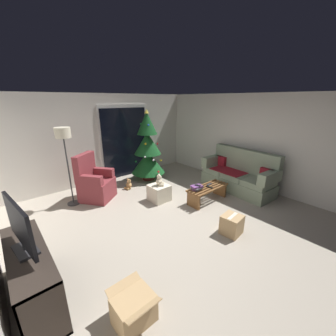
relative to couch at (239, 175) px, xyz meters
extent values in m
plane|color=#9E9384|center=(-2.32, -0.01, -0.40)|extent=(7.00, 7.00, 0.00)
cube|color=silver|center=(-2.32, 3.05, 0.85)|extent=(5.72, 0.12, 2.50)
cube|color=silver|center=(0.54, -0.01, 0.85)|extent=(0.12, 6.00, 2.50)
cube|color=silver|center=(-1.70, 2.97, 0.70)|extent=(1.60, 0.02, 2.20)
cube|color=black|center=(-1.70, 2.96, 0.65)|extent=(1.50, 0.02, 2.10)
cube|color=gray|center=(-0.07, 0.00, -0.23)|extent=(0.90, 1.95, 0.34)
cube|color=gray|center=(-0.13, -0.61, 0.01)|extent=(0.72, 0.65, 0.14)
cube|color=gray|center=(-0.09, 0.00, 0.01)|extent=(0.72, 0.65, 0.14)
cube|color=gray|center=(-0.04, 0.62, 0.01)|extent=(0.72, 0.65, 0.14)
cube|color=gray|center=(0.23, -0.02, 0.38)|extent=(0.34, 1.91, 0.60)
cube|color=gray|center=(-0.13, -0.86, 0.22)|extent=(0.77, 0.26, 0.28)
cube|color=gray|center=(0.00, 0.87, 0.22)|extent=(0.77, 0.26, 0.28)
cube|color=maroon|center=(-0.09, 0.26, 0.09)|extent=(0.66, 0.94, 0.02)
cube|color=maroon|center=(0.04, -0.71, 0.22)|extent=(0.14, 0.33, 0.28)
cube|color=maroon|center=(0.14, 0.69, 0.22)|extent=(0.14, 0.33, 0.28)
cube|color=brown|center=(-1.18, -0.08, -0.05)|extent=(1.10, 0.05, 0.04)
cube|color=brown|center=(-1.18, 0.01, -0.05)|extent=(1.10, 0.05, 0.04)
cube|color=brown|center=(-1.18, 0.09, -0.05)|extent=(1.10, 0.05, 0.04)
cube|color=brown|center=(-1.18, 0.18, -0.05)|extent=(1.10, 0.05, 0.04)
cube|color=brown|center=(-1.18, 0.27, -0.05)|extent=(1.10, 0.05, 0.04)
cube|color=brown|center=(-1.67, 0.09, -0.23)|extent=(0.05, 0.36, 0.33)
cube|color=brown|center=(-0.69, 0.09, -0.23)|extent=(0.05, 0.36, 0.33)
cube|color=black|center=(-1.19, 0.04, -0.02)|extent=(0.06, 0.16, 0.02)
cube|color=#333338|center=(-1.06, 0.15, -0.02)|extent=(0.16, 0.05, 0.02)
cube|color=#6B3D7A|center=(-1.49, 0.17, -0.02)|extent=(0.26, 0.19, 0.02)
cube|color=#4C4C51|center=(-1.50, 0.15, 0.01)|extent=(0.22, 0.20, 0.04)
cube|color=#6B3D7A|center=(-1.50, 0.16, 0.05)|extent=(0.28, 0.22, 0.04)
cube|color=black|center=(-1.49, 0.14, 0.07)|extent=(0.10, 0.16, 0.01)
cylinder|color=#4C1E19|center=(-1.40, 2.20, -0.35)|extent=(0.36, 0.36, 0.10)
cylinder|color=brown|center=(-1.40, 2.20, -0.24)|extent=(0.08, 0.08, 0.12)
cone|color=#14471E|center=(-1.40, 2.20, 0.14)|extent=(1.00, 1.00, 0.64)
cone|color=#14471E|center=(-1.40, 2.20, 0.72)|extent=(0.79, 0.79, 0.64)
cone|color=#14471E|center=(-1.40, 2.20, 1.30)|extent=(0.59, 0.59, 0.64)
sphere|color=#1E8C33|center=(-1.53, 2.31, 1.27)|extent=(0.06, 0.06, 0.06)
sphere|color=red|center=(-1.39, 1.72, -0.04)|extent=(0.06, 0.06, 0.06)
sphere|color=white|center=(-1.68, 1.95, 0.41)|extent=(0.06, 0.06, 0.06)
sphere|color=#1E8C33|center=(-1.57, 2.62, 0.10)|extent=(0.06, 0.06, 0.06)
sphere|color=blue|center=(-1.30, 2.44, 0.89)|extent=(0.06, 0.06, 0.06)
sphere|color=blue|center=(-1.45, 2.00, 1.09)|extent=(0.06, 0.06, 0.06)
sphere|color=red|center=(-1.11, 2.11, 0.68)|extent=(0.06, 0.06, 0.06)
sphere|color=white|center=(-1.49, 1.81, 0.30)|extent=(0.06, 0.06, 0.06)
sphere|color=blue|center=(-1.46, 2.05, 1.26)|extent=(0.06, 0.06, 0.06)
sphere|color=gold|center=(-1.61, 2.00, 0.76)|extent=(0.06, 0.06, 0.06)
sphere|color=gold|center=(-0.96, 2.13, 0.12)|extent=(0.06, 0.06, 0.06)
cone|color=#EAD14C|center=(-1.40, 2.20, 1.63)|extent=(0.14, 0.14, 0.12)
cube|color=maroon|center=(-3.12, 1.92, -0.24)|extent=(0.95, 0.95, 0.31)
cube|color=maroon|center=(-3.12, 1.92, 0.00)|extent=(0.95, 0.95, 0.18)
cube|color=maroon|center=(-3.29, 2.14, 0.41)|extent=(0.64, 0.54, 0.64)
cube|color=maroon|center=(-2.89, 2.08, 0.20)|extent=(0.46, 0.55, 0.22)
cube|color=maroon|center=(-3.34, 1.74, 0.20)|extent=(0.46, 0.55, 0.22)
cylinder|color=#2D2D30|center=(-3.67, 2.05, -0.39)|extent=(0.28, 0.28, 0.02)
cylinder|color=#2D2D30|center=(-3.67, 2.05, 0.40)|extent=(0.03, 0.03, 1.55)
cylinder|color=beige|center=(-3.67, 2.05, 1.27)|extent=(0.32, 0.32, 0.22)
cube|color=black|center=(-4.82, -0.22, -0.38)|extent=(0.40, 1.40, 0.04)
cube|color=black|center=(-4.82, -0.22, 0.30)|extent=(0.40, 1.40, 0.04)
cube|color=black|center=(-5.01, -0.22, -0.04)|extent=(0.02, 1.40, 0.72)
cube|color=black|center=(-4.82, -0.90, -0.04)|extent=(0.40, 0.04, 0.72)
cube|color=black|center=(-4.82, 0.46, -0.04)|extent=(0.40, 0.04, 0.72)
cube|color=black|center=(-4.82, -0.22, -0.04)|extent=(0.40, 0.04, 0.68)
cube|color=black|center=(-4.82, -0.22, -0.04)|extent=(0.40, 1.33, 0.04)
cube|color=#A32D28|center=(-4.82, -0.82, -0.22)|extent=(0.30, 0.04, 0.28)
cube|color=#285684|center=(-4.82, -0.77, -0.21)|extent=(0.30, 0.04, 0.31)
cube|color=#337042|center=(-4.82, -0.71, -0.19)|extent=(0.30, 0.04, 0.34)
cube|color=#B79333|center=(-4.82, -0.66, -0.22)|extent=(0.30, 0.04, 0.30)
cube|color=black|center=(-4.82, -0.22, 0.33)|extent=(0.25, 0.38, 0.03)
cube|color=black|center=(-4.82, -0.22, 0.38)|extent=(0.05, 0.06, 0.06)
cube|color=black|center=(-4.82, -0.22, 0.67)|extent=(0.15, 0.84, 0.52)
cube|color=black|center=(-4.80, -0.22, 0.67)|extent=(0.11, 0.78, 0.47)
cube|color=beige|center=(-2.03, 0.88, -0.20)|extent=(0.44, 0.44, 0.39)
cylinder|color=beige|center=(-1.95, 0.88, 0.02)|extent=(0.12, 0.12, 0.06)
cylinder|color=beige|center=(-2.02, 0.80, 0.02)|extent=(0.12, 0.12, 0.06)
sphere|color=beige|center=(-2.03, 0.88, 0.09)|extent=(0.15, 0.15, 0.15)
sphere|color=beige|center=(-2.03, 0.88, 0.21)|extent=(0.11, 0.11, 0.11)
sphere|color=#F4E5C1|center=(-2.00, 0.85, 0.20)|extent=(0.04, 0.04, 0.04)
sphere|color=beige|center=(-2.01, 0.91, 0.26)|extent=(0.04, 0.04, 0.04)
sphere|color=beige|center=(-2.06, 0.85, 0.26)|extent=(0.04, 0.04, 0.04)
sphere|color=beige|center=(-1.97, 0.92, 0.10)|extent=(0.06, 0.06, 0.06)
sphere|color=beige|center=(-2.07, 0.82, 0.10)|extent=(0.06, 0.06, 0.06)
cylinder|color=tan|center=(-2.28, 1.90, -0.37)|extent=(0.12, 0.08, 0.06)
cylinder|color=tan|center=(-2.30, 2.00, -0.37)|extent=(0.12, 0.08, 0.06)
sphere|color=tan|center=(-2.23, 1.96, -0.30)|extent=(0.15, 0.15, 0.15)
sphere|color=tan|center=(-2.23, 1.96, -0.18)|extent=(0.11, 0.11, 0.11)
sphere|color=tan|center=(-2.28, 1.95, -0.19)|extent=(0.04, 0.04, 0.04)
sphere|color=tan|center=(-2.22, 1.93, -0.13)|extent=(0.04, 0.04, 0.04)
sphere|color=tan|center=(-2.23, 2.00, -0.13)|extent=(0.04, 0.04, 0.04)
sphere|color=tan|center=(-2.24, 1.89, -0.29)|extent=(0.06, 0.06, 0.06)
sphere|color=tan|center=(-2.26, 2.03, -0.29)|extent=(0.06, 0.06, 0.06)
cube|color=tan|center=(-4.06, -1.24, -0.22)|extent=(0.43, 0.32, 0.35)
cube|color=tan|center=(-4.06, -1.04, -0.03)|extent=(0.41, 0.10, 0.06)
cube|color=tan|center=(-4.06, -1.44, -0.03)|extent=(0.41, 0.10, 0.06)
cube|color=tan|center=(-1.86, -1.02, -0.22)|extent=(0.38, 0.36, 0.36)
cube|color=beige|center=(-1.86, -1.02, -0.04)|extent=(0.31, 0.09, 0.00)
camera|label=1|loc=(-4.87, -2.74, 1.95)|focal=22.32mm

